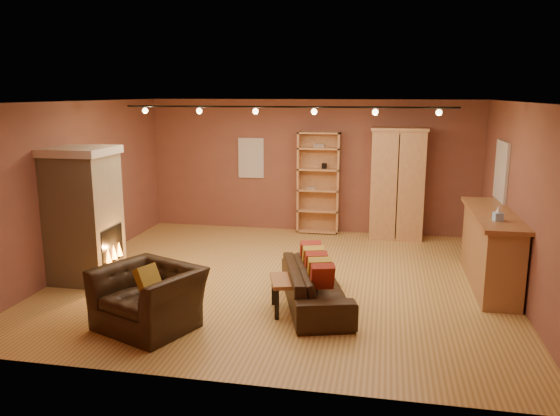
% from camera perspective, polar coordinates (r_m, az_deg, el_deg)
% --- Properties ---
extents(floor, '(7.00, 7.00, 0.00)m').
position_cam_1_polar(floor, '(8.83, 0.20, -7.43)').
color(floor, '#A87D3B').
rests_on(floor, ground).
extents(ceiling, '(7.00, 7.00, 0.00)m').
position_cam_1_polar(ceiling, '(8.33, 0.22, 11.04)').
color(ceiling, brown).
rests_on(ceiling, back_wall).
extents(back_wall, '(7.00, 0.02, 2.80)m').
position_cam_1_polar(back_wall, '(11.64, 3.23, 4.37)').
color(back_wall, brown).
rests_on(back_wall, floor).
extents(left_wall, '(0.02, 6.50, 2.80)m').
position_cam_1_polar(left_wall, '(9.75, -20.46, 2.15)').
color(left_wall, brown).
rests_on(left_wall, floor).
extents(right_wall, '(0.02, 6.50, 2.80)m').
position_cam_1_polar(right_wall, '(8.55, 23.92, 0.59)').
color(right_wall, brown).
rests_on(right_wall, floor).
extents(fireplace, '(1.01, 0.98, 2.12)m').
position_cam_1_polar(fireplace, '(9.07, -19.78, -0.68)').
color(fireplace, tan).
rests_on(fireplace, floor).
extents(back_window, '(0.56, 0.04, 0.86)m').
position_cam_1_polar(back_window, '(11.85, -3.04, 5.24)').
color(back_window, silver).
rests_on(back_window, back_wall).
extents(bookcase, '(0.88, 0.34, 2.14)m').
position_cam_1_polar(bookcase, '(11.55, 4.08, 2.75)').
color(bookcase, tan).
rests_on(bookcase, floor).
extents(armoire, '(1.11, 0.63, 2.26)m').
position_cam_1_polar(armoire, '(11.29, 12.15, 2.52)').
color(armoire, tan).
rests_on(armoire, floor).
extents(bar_counter, '(0.65, 2.43, 1.16)m').
position_cam_1_polar(bar_counter, '(9.00, 21.14, -3.96)').
color(bar_counter, '#AA794E').
rests_on(bar_counter, floor).
extents(tissue_box, '(0.13, 0.13, 0.21)m').
position_cam_1_polar(tissue_box, '(8.27, 21.84, -0.65)').
color(tissue_box, '#93C0EC').
rests_on(tissue_box, bar_counter).
extents(right_window, '(0.05, 0.90, 1.00)m').
position_cam_1_polar(right_window, '(9.86, 22.13, 3.60)').
color(right_window, silver).
rests_on(right_window, right_wall).
extents(loveseat, '(1.10, 2.05, 0.80)m').
position_cam_1_polar(loveseat, '(7.67, 3.75, -7.35)').
color(loveseat, black).
rests_on(loveseat, floor).
extents(armchair, '(1.40, 1.17, 1.04)m').
position_cam_1_polar(armchair, '(7.15, -13.59, -8.11)').
color(armchair, black).
rests_on(armchair, floor).
extents(coffee_table, '(0.76, 0.76, 0.47)m').
position_cam_1_polar(coffee_table, '(7.47, 1.48, -7.88)').
color(coffee_table, '#9C6338').
rests_on(coffee_table, floor).
extents(track_rail, '(5.20, 0.09, 0.13)m').
position_cam_1_polar(track_rail, '(8.53, 0.48, 10.30)').
color(track_rail, black).
rests_on(track_rail, ceiling).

